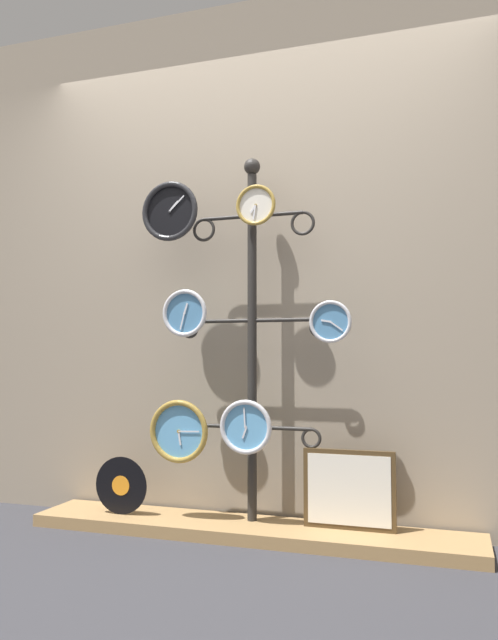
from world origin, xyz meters
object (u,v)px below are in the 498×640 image
(clock_top_center, at_px, (256,205))
(clock_middle_right, at_px, (331,322))
(display_stand, at_px, (252,391))
(clock_top_left, at_px, (170,211))
(picture_frame, at_px, (349,490))
(vinyl_record, at_px, (121,485))
(clock_bottom_left, at_px, (179,431))
(clock_bottom_center, at_px, (246,427))
(clock_middle_left, at_px, (185,313))

(clock_top_center, distance_m, clock_middle_right, 0.69)
(display_stand, distance_m, clock_top_left, 1.01)
(clock_top_center, bearing_deg, picture_frame, 8.40)
(display_stand, bearing_deg, vinyl_record, -171.83)
(display_stand, distance_m, clock_middle_right, 0.54)
(picture_frame, bearing_deg, clock_top_left, -175.34)
(clock_bottom_left, bearing_deg, clock_bottom_center, -0.18)
(clock_bottom_center, bearing_deg, clock_middle_right, 2.77)
(clock_top_left, distance_m, clock_bottom_left, 1.12)
(clock_top_left, relative_size, vinyl_record, 1.06)
(clock_top_left, relative_size, clock_middle_right, 1.55)
(clock_middle_left, height_order, vinyl_record, clock_middle_left)
(clock_bottom_left, xyz_separation_m, clock_bottom_center, (0.35, -0.00, 0.03))
(clock_top_center, xyz_separation_m, vinyl_record, (-0.72, -0.02, -1.40))
(display_stand, xyz_separation_m, vinyl_record, (-0.68, -0.10, -0.49))
(clock_bottom_center, relative_size, picture_frame, 0.61)
(display_stand, relative_size, clock_top_center, 9.18)
(clock_middle_right, bearing_deg, clock_bottom_left, -178.59)
(clock_middle_right, xyz_separation_m, vinyl_record, (-1.09, -0.01, -0.82))
(clock_middle_left, height_order, clock_middle_right, clock_middle_left)
(clock_middle_left, relative_size, vinyl_record, 0.83)
(picture_frame, bearing_deg, clock_middle_left, -175.21)
(vinyl_record, xyz_separation_m, picture_frame, (1.16, 0.08, 0.04))
(clock_bottom_left, distance_m, picture_frame, 0.87)
(clock_middle_right, distance_m, clock_bottom_left, 0.93)
(clock_bottom_center, bearing_deg, picture_frame, 11.18)
(clock_top_left, relative_size, clock_bottom_center, 1.19)
(display_stand, height_order, clock_top_center, display_stand)
(clock_middle_left, relative_size, picture_frame, 0.56)
(vinyl_record, relative_size, picture_frame, 0.68)
(clock_top_left, distance_m, clock_bottom_center, 1.16)
(clock_bottom_center, bearing_deg, vinyl_record, 178.81)
(clock_top_left, height_order, clock_top_center, clock_top_left)
(clock_middle_left, height_order, clock_bottom_center, clock_middle_left)
(clock_top_center, bearing_deg, clock_top_left, -178.90)
(clock_bottom_left, bearing_deg, clock_middle_right, 1.41)
(display_stand, relative_size, picture_frame, 4.34)
(clock_middle_left, bearing_deg, vinyl_record, -178.01)
(clock_bottom_left, relative_size, picture_frame, 0.72)
(clock_top_center, xyz_separation_m, clock_bottom_left, (-0.39, -0.03, -1.12))
(clock_top_center, height_order, clock_bottom_center, clock_top_center)
(clock_middle_left, xyz_separation_m, clock_middle_right, (0.74, -0.01, -0.06))
(clock_bottom_center, distance_m, vinyl_record, 0.75)
(clock_top_left, bearing_deg, display_stand, 12.28)
(clock_bottom_center, xyz_separation_m, picture_frame, (0.48, 0.09, -0.28))
(vinyl_record, bearing_deg, clock_top_left, 1.53)
(vinyl_record, bearing_deg, clock_middle_right, 0.30)
(clock_bottom_left, xyz_separation_m, vinyl_record, (-0.33, 0.01, -0.29))
(picture_frame, bearing_deg, vinyl_record, -176.04)
(clock_middle_left, distance_m, clock_bottom_left, 0.59)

